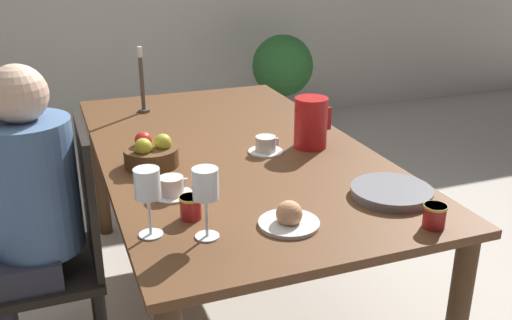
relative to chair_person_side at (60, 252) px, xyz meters
The scene contains 16 objects.
ground_plane 0.88m from the chair_person_side, 13.36° to the left, with size 20.00×20.00×0.00m, color beige.
dining_table 0.74m from the chair_person_side, 13.36° to the left, with size 1.04×1.89×0.75m.
chair_person_side is the anchor object (origin of this frame).
person_seated 0.22m from the chair_person_side, behind, with size 0.39×0.41×1.18m.
red_pitcher 1.07m from the chair_person_side, ahead, with size 0.16×0.13×0.21m.
wine_glass_water 0.77m from the chair_person_side, 51.68° to the right, with size 0.07×0.07×0.21m.
wine_glass_juice 0.65m from the chair_person_side, 59.99° to the right, with size 0.07×0.07×0.21m.
teacup_near_person 0.51m from the chair_person_side, 28.20° to the right, with size 0.14×0.14×0.07m.
teacup_across 0.86m from the chair_person_side, ahead, with size 0.14×0.14×0.07m.
serving_tray 1.18m from the chair_person_side, 23.67° to the right, with size 0.27×0.27×0.03m.
bread_plate 0.88m from the chair_person_side, 39.04° to the right, with size 0.18×0.18×0.08m.
jam_jar_amber 1.29m from the chair_person_side, 33.42° to the right, with size 0.07×0.07×0.07m.
jam_jar_red 0.62m from the chair_person_side, 44.17° to the right, with size 0.07×0.07×0.07m.
fruit_bowl 0.48m from the chair_person_side, 13.70° to the left, with size 0.20×0.20×0.12m.
candlestick_tall 1.00m from the chair_person_side, 60.04° to the left, with size 0.06×0.06×0.32m.
potted_plant 2.87m from the chair_person_side, 50.84° to the left, with size 0.49×0.49×0.84m.
Camera 1 is at (-0.67, -2.07, 1.54)m, focal length 40.00 mm.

